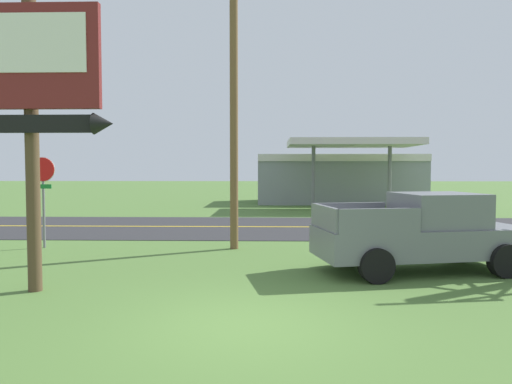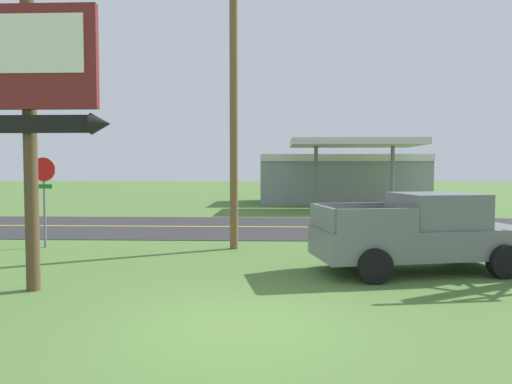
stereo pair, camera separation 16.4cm
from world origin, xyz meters
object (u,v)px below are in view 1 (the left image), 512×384
(motel_sign, at_px, (31,87))
(stop_sign, at_px, (43,186))
(pickup_grey_parked_on_lawn, at_px, (423,233))
(utility_pole, at_px, (234,86))
(gas_station, at_px, (338,177))

(motel_sign, relative_size, stop_sign, 2.10)
(stop_sign, distance_m, pickup_grey_parked_on_lawn, 11.67)
(stop_sign, relative_size, utility_pole, 0.30)
(utility_pole, bearing_deg, pickup_grey_parked_on_lawn, -32.55)
(utility_pole, distance_m, pickup_grey_parked_on_lawn, 7.26)
(motel_sign, distance_m, stop_sign, 6.38)
(gas_station, xyz_separation_m, pickup_grey_parked_on_lawn, (-1.34, -23.71, -0.98))
(stop_sign, bearing_deg, pickup_grey_parked_on_lawn, -15.84)
(motel_sign, height_order, utility_pole, utility_pole)
(stop_sign, distance_m, utility_pole, 6.95)
(stop_sign, relative_size, pickup_grey_parked_on_lawn, 0.54)
(motel_sign, relative_size, gas_station, 0.52)
(gas_station, distance_m, pickup_grey_parked_on_lawn, 23.76)
(motel_sign, xyz_separation_m, stop_sign, (-2.46, 5.46, -2.20))
(gas_station, bearing_deg, motel_sign, -111.15)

